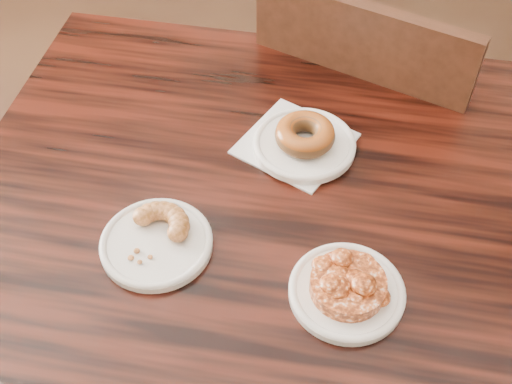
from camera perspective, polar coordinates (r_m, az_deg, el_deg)
The scene contains 9 objects.
cafe_table at distance 1.31m, azimuth 0.19°, elevation -13.23°, with size 1.01×1.01×0.75m, color black.
chair_far at distance 1.62m, azimuth 10.52°, elevation 5.86°, with size 0.47×0.47×0.90m, color black, non-canonical shape.
napkin at distance 1.12m, azimuth 3.51°, elevation 4.32°, with size 0.17×0.17×0.00m, color white.
plate_donut at distance 1.11m, azimuth 4.30°, elevation 4.21°, with size 0.18×0.18×0.01m, color white.
plate_cruller at distance 0.98m, azimuth -8.84°, elevation -4.56°, with size 0.17×0.17×0.01m, color silver.
plate_fritter at distance 0.93m, azimuth 8.05°, elevation -8.79°, with size 0.17×0.17×0.01m, color white.
glazed_donut at distance 1.09m, azimuth 4.38°, elevation 5.11°, with size 0.10×0.10×0.04m, color #8E3F14.
apple_fritter at distance 0.91m, azimuth 8.21°, elevation -8.00°, with size 0.15×0.15×0.04m, color #4A1907, non-canonical shape.
cruller_fragment at distance 0.97m, azimuth -8.98°, elevation -3.84°, with size 0.11×0.11×0.03m, color brown, non-canonical shape.
Camera 1 is at (0.33, -0.44, 1.54)m, focal length 45.00 mm.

